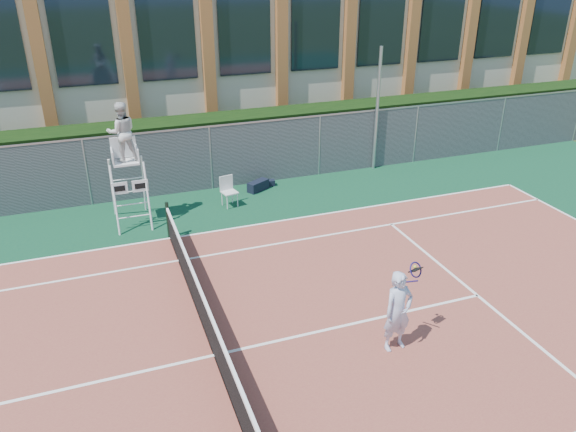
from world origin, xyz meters
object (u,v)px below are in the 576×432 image
object	(u,v)px
umpire_chair	(122,135)
plastic_chair	(228,188)
steel_pole	(377,110)
tennis_player	(398,311)

from	to	relation	value
umpire_chair	plastic_chair	bearing A→B (deg)	3.46
steel_pole	plastic_chair	distance (m)	6.43
steel_pole	umpire_chair	distance (m)	9.24
plastic_chair	steel_pole	bearing A→B (deg)	13.65
steel_pole	plastic_chair	bearing A→B (deg)	-166.35
tennis_player	umpire_chair	bearing A→B (deg)	118.87
plastic_chair	tennis_player	xyz separation A→B (m)	(1.40, -8.25, 0.33)
umpire_chair	plastic_chair	size ratio (longest dim) A/B	3.80
umpire_chair	steel_pole	bearing A→B (deg)	10.30
umpire_chair	tennis_player	bearing A→B (deg)	-61.13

